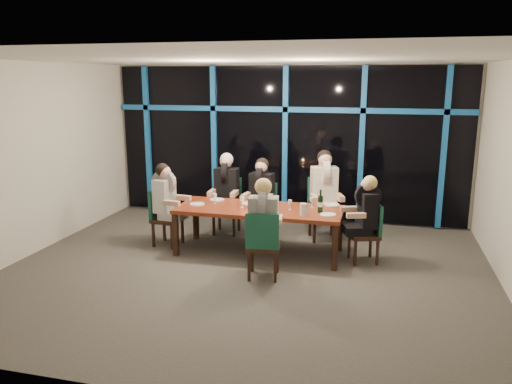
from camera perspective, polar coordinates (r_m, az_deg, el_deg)
room at (r=6.85m, az=-1.25°, el=6.88°), size 7.04×7.00×3.02m
window_wall at (r=9.74m, az=3.48°, el=5.84°), size 6.86×0.43×2.94m
dining_table at (r=7.86m, az=0.36°, el=-2.30°), size 2.60×1.00×0.75m
chair_far_left at (r=9.01m, az=-3.26°, el=-1.18°), size 0.48×0.48×0.99m
chair_far_mid at (r=8.73m, az=0.76°, el=-1.73°), size 0.49×0.49×0.96m
chair_far_right at (r=8.75m, az=7.63°, el=-1.45°), size 0.63×0.63×1.06m
chair_end_left at (r=8.46m, az=-10.60°, el=-2.49°), size 0.48×0.48×0.95m
chair_end_right at (r=7.75m, az=12.81°, el=-4.20°), size 0.54×0.54×0.91m
chair_near_mid at (r=6.88m, az=0.80°, el=-5.72°), size 0.51×0.51×0.98m
diner_far_left at (r=8.84m, az=-3.44°, el=1.16°), size 0.50×0.63×0.97m
diner_far_mid at (r=8.57m, az=0.59°, el=0.61°), size 0.51×0.62×0.94m
diner_far_right at (r=8.57m, az=7.85°, el=1.11°), size 0.64×0.72×1.03m
diner_end_left at (r=8.33m, az=-10.23°, el=-0.05°), size 0.61×0.50×0.92m
diner_end_right at (r=7.63m, az=12.40°, el=-1.61°), size 0.62×0.55×0.89m
diner_near_mid at (r=6.85m, az=0.88°, el=-2.43°), size 0.52×0.64×0.95m
plate_far_left at (r=8.36m, az=-4.45°, el=-0.88°), size 0.24×0.24×0.01m
plate_far_mid at (r=8.09m, az=-0.79°, el=-1.30°), size 0.24×0.24×0.01m
plate_far_right at (r=8.10m, az=8.67°, el=-1.45°), size 0.24×0.24×0.01m
plate_end_left at (r=8.10m, az=-6.74°, el=-1.38°), size 0.24×0.24×0.01m
plate_end_right at (r=7.51m, az=8.24°, el=-2.57°), size 0.24×0.24×0.01m
plate_near_mid at (r=7.44m, az=1.30°, el=-2.59°), size 0.24×0.24×0.01m
wine_bottle at (r=7.61m, az=7.36°, el=-1.34°), size 0.08×0.08×0.35m
water_pitcher at (r=7.43m, az=5.42°, el=-2.00°), size 0.11×0.10×0.18m
tea_light at (r=7.60m, az=-0.28°, el=-2.19°), size 0.05×0.05×0.03m
wine_glass_a at (r=7.83m, az=-1.63°, el=-0.88°), size 0.07×0.07×0.18m
wine_glass_b at (r=7.83m, az=0.43°, el=-0.78°), size 0.08×0.08×0.19m
wine_glass_c at (r=7.71m, az=3.91°, el=-1.22°), size 0.06×0.06×0.16m
wine_glass_d at (r=8.10m, az=-4.75°, el=-0.49°), size 0.07×0.07×0.17m
wine_glass_e at (r=7.89m, az=6.42°, el=-0.94°), size 0.06×0.06×0.16m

